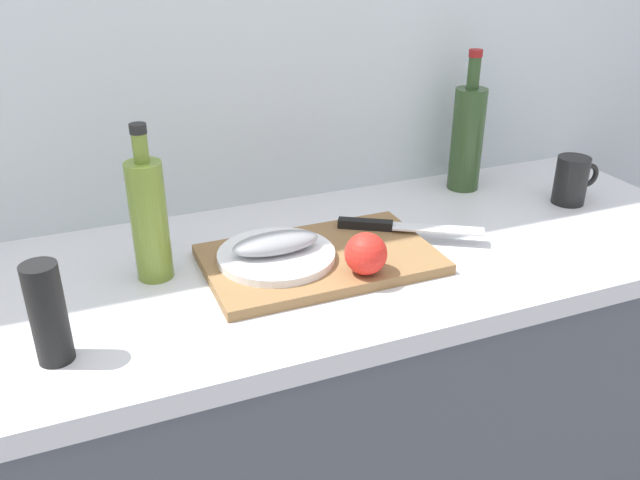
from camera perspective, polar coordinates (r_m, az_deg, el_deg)
back_wall at (r=1.40m, az=-11.28°, el=16.13°), size 3.20×0.05×2.50m
kitchen_counter at (r=1.48m, az=-5.71°, el=-18.15°), size 2.00×0.60×0.90m
cutting_board at (r=1.22m, az=-0.00°, el=-1.68°), size 0.43×0.26×0.02m
white_plate at (r=1.20m, az=-3.82°, el=-1.36°), size 0.22×0.22×0.01m
fish_fillet at (r=1.19m, az=-3.86°, el=-0.27°), size 0.16×0.07×0.04m
chef_knife at (r=1.32m, az=6.25°, el=1.23°), size 0.26×0.17×0.02m
tomato_0 at (r=1.14m, az=4.01°, el=-1.20°), size 0.08×0.08×0.08m
olive_oil_bottle at (r=1.17m, az=-14.65°, el=1.88°), size 0.06×0.06×0.28m
wine_bottle at (r=1.58m, az=12.69°, el=8.79°), size 0.07×0.07×0.32m
coffee_mug_0 at (r=1.58m, az=21.07°, el=4.89°), size 0.11×0.07×0.11m
pepper_mill at (r=1.01m, az=-22.59°, el=-5.94°), size 0.05×0.05×0.16m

